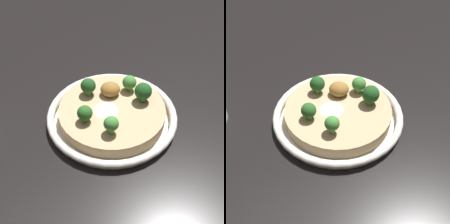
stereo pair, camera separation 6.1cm
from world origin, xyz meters
TOP-DOWN VIEW (x-y plane):
  - ground_plane at (0.00, 0.00)m, footprint 6.00×6.00m
  - risotto_bowl at (0.00, 0.00)m, footprint 0.29×0.29m
  - cheese_sprinkle at (-0.01, -0.01)m, footprint 0.05×0.05m
  - crispy_onion_garnish at (-0.00, 0.04)m, footprint 0.04×0.04m
  - broccoli_back_left at (-0.05, 0.05)m, footprint 0.03×0.03m
  - broccoli_right at (0.07, 0.02)m, footprint 0.04×0.04m
  - broccoli_left at (-0.06, -0.04)m, footprint 0.03×0.03m
  - broccoli_front_left at (-0.01, -0.07)m, footprint 0.03×0.03m
  - broccoli_back_right at (0.04, 0.06)m, footprint 0.03×0.03m

SIDE VIEW (x-z plane):
  - ground_plane at x=0.00m, z-range 0.00..0.00m
  - risotto_bowl at x=0.00m, z-range 0.00..0.04m
  - cheese_sprinkle at x=-0.01m, z-range 0.04..0.05m
  - crispy_onion_garnish at x=0.00m, z-range 0.04..0.07m
  - broccoli_back_right at x=0.04m, z-range 0.04..0.08m
  - broccoli_left at x=-0.06m, z-range 0.04..0.08m
  - broccoli_back_left at x=-0.05m, z-range 0.04..0.08m
  - broccoli_front_left at x=-0.01m, z-range 0.04..0.08m
  - broccoli_right at x=0.07m, z-range 0.04..0.09m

